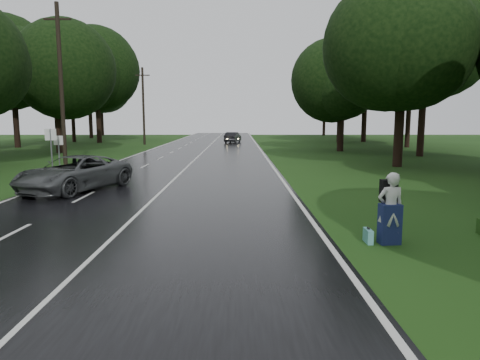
% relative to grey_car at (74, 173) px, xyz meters
% --- Properties ---
extents(ground, '(160.00, 160.00, 0.00)m').
position_rel_grey_car_xyz_m(ground, '(3.97, -9.59, -0.83)').
color(ground, '#1D4113').
rests_on(ground, ground).
extents(road, '(12.00, 140.00, 0.04)m').
position_rel_grey_car_xyz_m(road, '(3.97, 10.41, -0.81)').
color(road, black).
rests_on(road, ground).
extents(lane_center, '(0.12, 140.00, 0.01)m').
position_rel_grey_car_xyz_m(lane_center, '(3.97, 10.41, -0.78)').
color(lane_center, silver).
rests_on(lane_center, road).
extents(grey_car, '(4.56, 6.24, 1.58)m').
position_rel_grey_car_xyz_m(grey_car, '(0.00, 0.00, 0.00)').
color(grey_car, '#45484A').
rests_on(grey_car, road).
extents(far_car, '(2.38, 4.54, 1.42)m').
position_rel_grey_car_xyz_m(far_car, '(6.71, 39.70, -0.08)').
color(far_car, black).
rests_on(far_car, road).
extents(hitchhiker, '(0.73, 0.67, 1.90)m').
position_rel_grey_car_xyz_m(hitchhiker, '(11.40, -8.32, 0.05)').
color(hitchhiker, silver).
rests_on(hitchhiker, ground).
extents(suitcase, '(0.16, 0.52, 0.37)m').
position_rel_grey_car_xyz_m(suitcase, '(10.88, -8.24, -0.65)').
color(suitcase, '#529C9E').
rests_on(suitcase, ground).
extents(utility_pole_mid, '(1.80, 0.28, 10.90)m').
position_rel_grey_car_xyz_m(utility_pole_mid, '(-4.53, 10.38, -0.83)').
color(utility_pole_mid, black).
rests_on(utility_pole_mid, ground).
extents(utility_pole_far, '(1.80, 0.28, 9.63)m').
position_rel_grey_car_xyz_m(utility_pole_far, '(-4.53, 35.87, -0.83)').
color(utility_pole_far, black).
rests_on(utility_pole_far, ground).
extents(road_sign_a, '(0.65, 0.10, 2.71)m').
position_rel_grey_car_xyz_m(road_sign_a, '(-3.23, 5.24, -0.83)').
color(road_sign_a, white).
rests_on(road_sign_a, ground).
extents(road_sign_b, '(0.55, 0.10, 2.28)m').
position_rel_grey_car_xyz_m(road_sign_b, '(-3.23, 6.25, -0.83)').
color(road_sign_b, white).
rests_on(road_sign_b, ground).
extents(tree_left_e, '(8.40, 8.40, 13.12)m').
position_rel_grey_car_xyz_m(tree_left_e, '(-9.90, 22.49, -0.83)').
color(tree_left_e, black).
rests_on(tree_left_e, ground).
extents(tree_left_f, '(10.91, 10.91, 17.04)m').
position_rel_grey_car_xyz_m(tree_left_f, '(-11.64, 40.15, -0.83)').
color(tree_left_f, black).
rests_on(tree_left_f, ground).
extents(tree_right_d, '(9.17, 9.17, 14.32)m').
position_rel_grey_car_xyz_m(tree_right_d, '(18.40, 10.17, -0.83)').
color(tree_right_d, black).
rests_on(tree_right_d, ground).
extents(tree_right_e, '(7.56, 7.56, 11.81)m').
position_rel_grey_car_xyz_m(tree_right_e, '(17.80, 24.45, -0.83)').
color(tree_right_e, black).
rests_on(tree_right_e, ground).
extents(tree_right_f, '(9.64, 9.64, 15.06)m').
position_rel_grey_car_xyz_m(tree_right_f, '(21.45, 40.64, -0.83)').
color(tree_right_f, black).
rests_on(tree_right_f, ground).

